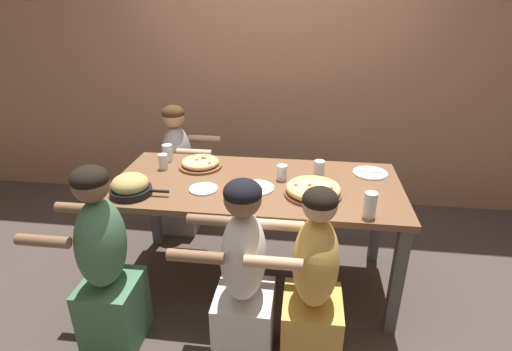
{
  "coord_description": "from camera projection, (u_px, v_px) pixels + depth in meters",
  "views": [
    {
      "loc": [
        0.31,
        -2.38,
        1.93
      ],
      "look_at": [
        0.0,
        0.0,
        0.85
      ],
      "focal_mm": 28.0,
      "sensor_mm": 36.0,
      "label": 1
    }
  ],
  "objects": [
    {
      "name": "drinking_glass_b",
      "position": [
        168.0,
        154.0,
        2.98
      ],
      "size": [
        0.08,
        0.08,
        0.12
      ],
      "color": "silver",
      "rests_on": "dining_table"
    },
    {
      "name": "diner_far_left",
      "position": [
        179.0,
        175.0,
        3.46
      ],
      "size": [
        0.51,
        0.4,
        1.13
      ],
      "rotation": [
        0.0,
        0.0,
        -1.57
      ],
      "color": "#99999E",
      "rests_on": "ground"
    },
    {
      "name": "drinking_glass_e",
      "position": [
        370.0,
        206.0,
        2.21
      ],
      "size": [
        0.07,
        0.07,
        0.15
      ],
      "color": "silver",
      "rests_on": "dining_table"
    },
    {
      "name": "pizza_board_main",
      "position": [
        313.0,
        190.0,
        2.47
      ],
      "size": [
        0.36,
        0.36,
        0.07
      ],
      "color": "brown",
      "rests_on": "dining_table"
    },
    {
      "name": "pizza_board_second",
      "position": [
        200.0,
        163.0,
        2.87
      ],
      "size": [
        0.31,
        0.31,
        0.06
      ],
      "color": "brown",
      "rests_on": "dining_table"
    },
    {
      "name": "empty_plate_c",
      "position": [
        256.0,
        188.0,
        2.56
      ],
      "size": [
        0.23,
        0.23,
        0.02
      ],
      "color": "white",
      "rests_on": "dining_table"
    },
    {
      "name": "restaurant_back_panel",
      "position": [
        276.0,
        36.0,
        3.58
      ],
      "size": [
        10.0,
        0.06,
        3.2
      ],
      "primitive_type": "cube",
      "color": "#9E7056",
      "rests_on": "ground"
    },
    {
      "name": "diner_near_left",
      "position": [
        106.0,
        268.0,
        2.25
      ],
      "size": [
        0.51,
        0.4,
        1.15
      ],
      "rotation": [
        0.0,
        0.0,
        1.57
      ],
      "color": "#477556",
      "rests_on": "ground"
    },
    {
      "name": "diner_near_midright",
      "position": [
        313.0,
        290.0,
        2.13
      ],
      "size": [
        0.51,
        0.4,
        1.1
      ],
      "rotation": [
        0.0,
        0.0,
        1.57
      ],
      "color": "gold",
      "rests_on": "ground"
    },
    {
      "name": "drinking_glass_d",
      "position": [
        319.0,
        169.0,
        2.73
      ],
      "size": [
        0.07,
        0.07,
        0.11
      ],
      "color": "silver",
      "rests_on": "dining_table"
    },
    {
      "name": "drinking_glass_a",
      "position": [
        163.0,
        162.0,
        2.84
      ],
      "size": [
        0.07,
        0.07,
        0.11
      ],
      "color": "silver",
      "rests_on": "dining_table"
    },
    {
      "name": "skillet_bowl",
      "position": [
        130.0,
        186.0,
        2.46
      ],
      "size": [
        0.37,
        0.26,
        0.14
      ],
      "color": "black",
      "rests_on": "dining_table"
    },
    {
      "name": "drinking_glass_c",
      "position": [
        282.0,
        173.0,
        2.67
      ],
      "size": [
        0.07,
        0.07,
        0.1
      ],
      "color": "silver",
      "rests_on": "dining_table"
    },
    {
      "name": "dining_table",
      "position": [
        256.0,
        195.0,
        2.69
      ],
      "size": [
        1.91,
        0.89,
        0.8
      ],
      "color": "brown",
      "rests_on": "ground"
    },
    {
      "name": "empty_plate_b",
      "position": [
        203.0,
        189.0,
        2.54
      ],
      "size": [
        0.18,
        0.18,
        0.02
      ],
      "color": "white",
      "rests_on": "dining_table"
    },
    {
      "name": "empty_plate_a",
      "position": [
        370.0,
        173.0,
        2.77
      ],
      "size": [
        0.24,
        0.24,
        0.02
      ],
      "color": "white",
      "rests_on": "dining_table"
    },
    {
      "name": "diner_near_center",
      "position": [
        243.0,
        282.0,
        2.16
      ],
      "size": [
        0.51,
        0.4,
        1.12
      ],
      "rotation": [
        0.0,
        0.0,
        1.57
      ],
      "color": "silver",
      "rests_on": "ground"
    },
    {
      "name": "ground_plane",
      "position": [
        256.0,
        279.0,
        2.98
      ],
      "size": [
        18.0,
        18.0,
        0.0
      ],
      "primitive_type": "plane",
      "color": "#423833",
      "rests_on": "ground"
    }
  ]
}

